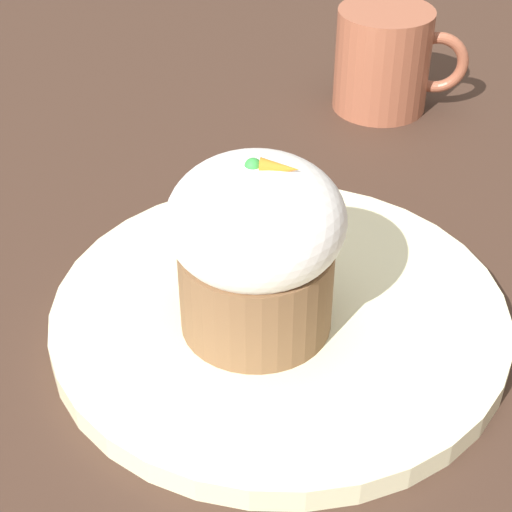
% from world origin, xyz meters
% --- Properties ---
extents(ground_plane, '(4.00, 4.00, 0.00)m').
position_xyz_m(ground_plane, '(0.00, 0.00, 0.00)').
color(ground_plane, '#3D281E').
extents(dessert_plate, '(0.26, 0.26, 0.01)m').
position_xyz_m(dessert_plate, '(0.00, 0.00, 0.01)').
color(dessert_plate, beige).
rests_on(dessert_plate, ground_plane).
extents(carrot_cake, '(0.09, 0.09, 0.10)m').
position_xyz_m(carrot_cake, '(-0.01, -0.02, 0.07)').
color(carrot_cake, brown).
rests_on(carrot_cake, dessert_plate).
extents(spoon, '(0.04, 0.10, 0.01)m').
position_xyz_m(spoon, '(0.01, 0.04, 0.02)').
color(spoon, silver).
rests_on(spoon, dessert_plate).
extents(coffee_cup, '(0.11, 0.08, 0.08)m').
position_xyz_m(coffee_cup, '(0.05, 0.28, 0.04)').
color(coffee_cup, '#9E563D').
rests_on(coffee_cup, ground_plane).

